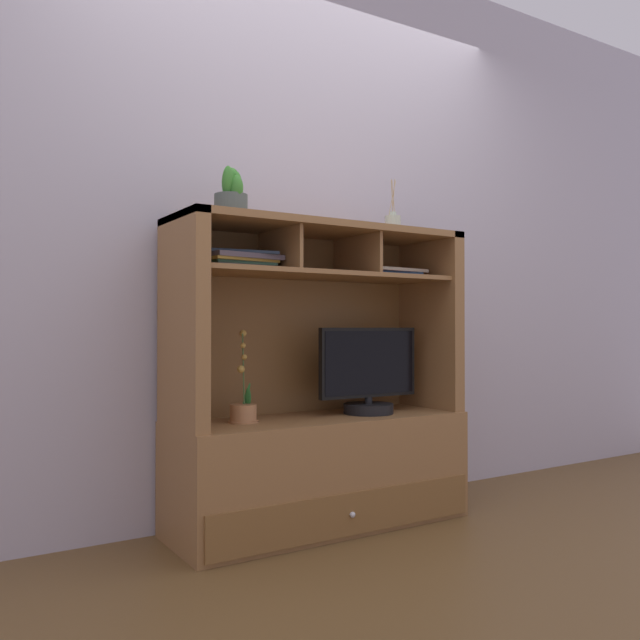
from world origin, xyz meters
TOP-DOWN VIEW (x-y plane):
  - floor_plane at (0.00, 0.00)m, footprint 6.00×6.00m
  - back_wall at (0.00, 0.26)m, footprint 6.00×0.02m
  - media_console at (0.00, 0.01)m, footprint 1.34×0.50m
  - tv_monitor at (0.24, -0.03)m, footprint 0.52×0.23m
  - potted_orchid at (-0.37, 0.02)m, footprint 0.13×0.13m
  - magazine_stack_left at (-0.39, 0.04)m, footprint 0.36×0.29m
  - magazine_stack_centre at (0.41, 0.04)m, footprint 0.33×0.29m
  - diffuser_bottle at (0.43, 0.03)m, footprint 0.08×0.08m
  - potted_succulent at (-0.43, -0.01)m, footprint 0.16×0.16m

SIDE VIEW (x-z plane):
  - floor_plane at x=0.00m, z-range -0.02..0.00m
  - media_console at x=0.00m, z-range -0.24..1.08m
  - potted_orchid at x=-0.37m, z-range 0.35..0.73m
  - tv_monitor at x=0.24m, z-range 0.46..0.85m
  - magazine_stack_centre at x=0.41m, z-range 1.12..1.16m
  - magazine_stack_left at x=-0.39m, z-range 1.12..1.19m
  - diffuser_bottle at x=0.43m, z-range 1.24..1.51m
  - back_wall at x=0.00m, z-range 0.00..2.80m
  - potted_succulent at x=-0.43m, z-range 1.31..1.52m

